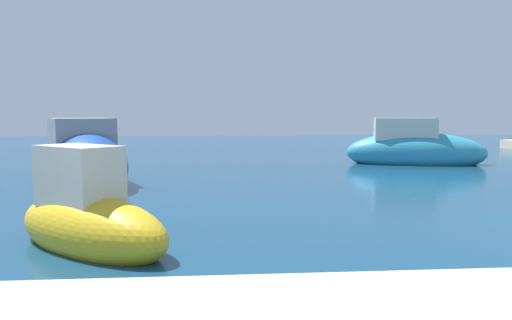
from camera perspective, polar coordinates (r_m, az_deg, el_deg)
The scene contains 3 objects.
moored_boat_1 at distance 21.49m, azimuth 17.46°, elevation 1.12°, with size 5.83×3.16×2.24m.
moored_boat_2 at distance 8.13m, azimuth -18.38°, elevation -6.34°, with size 3.19×3.04×1.80m.
moored_boat_5 at distance 15.40m, azimuth -18.86°, elevation -0.20°, with size 4.11×5.80×2.36m.
Camera 1 is at (-7.00, -6.73, 2.05)m, focal length 35.41 mm.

